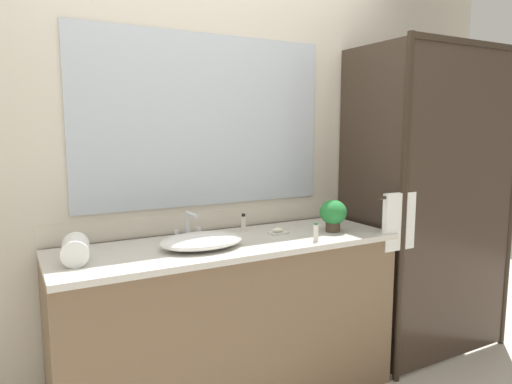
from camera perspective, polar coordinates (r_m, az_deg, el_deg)
The scene contains 10 objects.
wall_back_with_mirror at distance 2.66m, azimuth -6.42°, elevation 3.99°, with size 4.40×0.06×2.60m.
vanity_cabinet at distance 2.57m, azimuth -3.16°, elevation -15.85°, with size 1.80×0.58×0.90m.
shower_enclosure at distance 3.02m, azimuth 20.85°, elevation -1.36°, with size 1.20×0.59×2.00m.
sink_basin at distance 2.29m, azimuth -6.75°, elevation -6.01°, with size 0.42×0.29×0.07m, color white.
faucet at distance 2.45m, azimuth -8.34°, elevation -4.69°, with size 0.17×0.15×0.16m.
potted_plant at distance 2.65m, azimuth 9.51°, elevation -2.65°, with size 0.15×0.15×0.18m.
soap_dish at distance 2.58m, azimuth 2.73°, elevation -4.90°, with size 0.10×0.07×0.04m.
amenity_bottle_lotion at distance 2.42m, azimuth 7.41°, elevation -4.98°, with size 0.03×0.03×0.10m.
amenity_bottle_conditioner at distance 2.63m, azimuth -1.55°, elevation -3.86°, with size 0.03×0.03×0.10m.
rolled_towel_near_edge at distance 2.18m, azimuth -21.43°, elevation -6.63°, with size 0.12×0.12×0.20m, color white.
Camera 1 is at (-1.01, -2.11, 1.48)m, focal length 32.36 mm.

